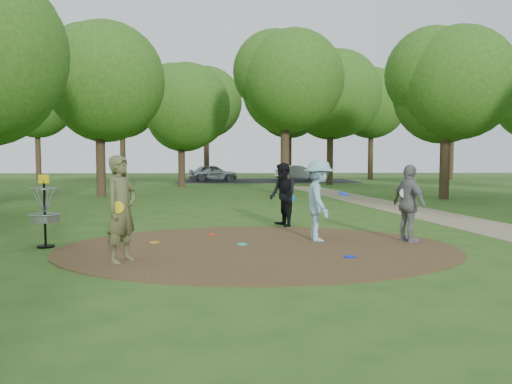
{
  "coord_description": "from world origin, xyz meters",
  "views": [
    {
      "loc": [
        -0.44,
        -10.32,
        1.91
      ],
      "look_at": [
        0.0,
        1.2,
        1.1
      ],
      "focal_mm": 35.0,
      "sensor_mm": 36.0,
      "label": 1
    }
  ],
  "objects": [
    {
      "name": "ground",
      "position": [
        0.0,
        0.0,
        0.0
      ],
      "size": [
        100.0,
        100.0,
        0.0
      ],
      "primitive_type": "plane",
      "color": "#2D5119",
      "rests_on": "ground"
    },
    {
      "name": "dirt_clearing",
      "position": [
        0.0,
        0.0,
        0.01
      ],
      "size": [
        8.4,
        8.4,
        0.02
      ],
      "primitive_type": "cylinder",
      "color": "#47301C",
      "rests_on": "ground"
    },
    {
      "name": "footpath",
      "position": [
        6.5,
        2.0,
        0.01
      ],
      "size": [
        7.55,
        39.89,
        0.01
      ],
      "primitive_type": "cube",
      "rotation": [
        0.0,
        0.0,
        0.14
      ],
      "color": "#8C7A5B",
      "rests_on": "ground"
    },
    {
      "name": "parking_lot",
      "position": [
        2.0,
        30.0,
        0.0
      ],
      "size": [
        14.0,
        8.0,
        0.01
      ],
      "primitive_type": "cube",
      "color": "black",
      "rests_on": "ground"
    },
    {
      "name": "player_observer_with_disc",
      "position": [
        -2.52,
        -1.29,
        0.97
      ],
      "size": [
        0.74,
        0.84,
        1.94
      ],
      "color": "brown",
      "rests_on": "ground"
    },
    {
      "name": "player_throwing_with_disc",
      "position": [
        1.41,
        0.85,
        0.93
      ],
      "size": [
        1.09,
        1.23,
        1.85
      ],
      "color": "#8ABFCE",
      "rests_on": "ground"
    },
    {
      "name": "player_walking_with_disc",
      "position": [
        0.81,
        3.24,
        0.88
      ],
      "size": [
        0.89,
        1.01,
        1.76
      ],
      "color": "black",
      "rests_on": "ground"
    },
    {
      "name": "player_waiting_with_disc",
      "position": [
        3.39,
        0.58,
        0.87
      ],
      "size": [
        0.74,
        1.11,
        1.75
      ],
      "color": "gray",
      "rests_on": "ground"
    },
    {
      "name": "disc_ground_cyan",
      "position": [
        -0.33,
        0.34,
        0.03
      ],
      "size": [
        0.22,
        0.22,
        0.02
      ],
      "primitive_type": "cylinder",
      "color": "#19CEB2",
      "rests_on": "dirt_clearing"
    },
    {
      "name": "disc_ground_blue",
      "position": [
        1.69,
        -1.1,
        0.03
      ],
      "size": [
        0.22,
        0.22,
        0.02
      ],
      "primitive_type": "cylinder",
      "color": "#0C1DDC",
      "rests_on": "dirt_clearing"
    },
    {
      "name": "disc_ground_red",
      "position": [
        -1.07,
        1.75,
        0.03
      ],
      "size": [
        0.22,
        0.22,
        0.02
      ],
      "primitive_type": "cylinder",
      "color": "red",
      "rests_on": "dirt_clearing"
    },
    {
      "name": "car_left",
      "position": [
        -2.35,
        29.71,
        0.66
      ],
      "size": [
        4.11,
        2.35,
        1.32
      ],
      "primitive_type": "imported",
      "rotation": [
        0.0,
        0.0,
        1.79
      ],
      "color": "#B7B9C0",
      "rests_on": "ground"
    },
    {
      "name": "car_right",
      "position": [
        4.65,
        30.55,
        0.62
      ],
      "size": [
        3.86,
        1.66,
        1.24
      ],
      "primitive_type": "imported",
      "rotation": [
        0.0,
        0.0,
        1.67
      ],
      "color": "#9DA0A5",
      "rests_on": "ground"
    },
    {
      "name": "disc_ground_orange",
      "position": [
        -2.27,
        0.66,
        0.03
      ],
      "size": [
        0.22,
        0.22,
        0.02
      ],
      "primitive_type": "cylinder",
      "color": "orange",
      "rests_on": "dirt_clearing"
    },
    {
      "name": "disc_golf_basket",
      "position": [
        -4.5,
        0.3,
        0.87
      ],
      "size": [
        0.63,
        0.63,
        1.54
      ],
      "color": "black",
      "rests_on": "ground"
    },
    {
      "name": "tree_ring",
      "position": [
        2.14,
        8.73,
        5.15
      ],
      "size": [
        36.77,
        45.55,
        9.01
      ],
      "color": "#332316",
      "rests_on": "ground"
    }
  ]
}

